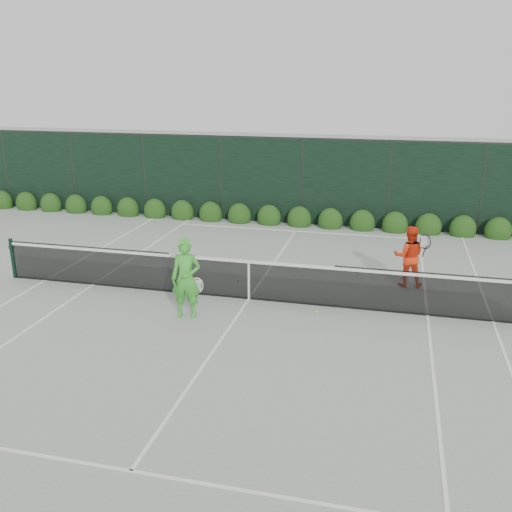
# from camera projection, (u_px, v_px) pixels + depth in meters

# --- Properties ---
(ground) EXTENTS (80.00, 80.00, 0.00)m
(ground) POSITION_uv_depth(u_px,v_px,m) (249.00, 299.00, 13.64)
(ground) COLOR gray
(ground) RESTS_ON ground
(tennis_net) EXTENTS (12.90, 0.10, 1.07)m
(tennis_net) POSITION_uv_depth(u_px,v_px,m) (248.00, 278.00, 13.48)
(tennis_net) COLOR black
(tennis_net) RESTS_ON ground
(player_woman) EXTENTS (0.70, 0.50, 1.78)m
(player_woman) POSITION_uv_depth(u_px,v_px,m) (186.00, 279.00, 12.41)
(player_woman) COLOR green
(player_woman) RESTS_ON ground
(player_man) EXTENTS (0.88, 0.64, 1.56)m
(player_man) POSITION_uv_depth(u_px,v_px,m) (409.00, 256.00, 14.29)
(player_man) COLOR red
(player_man) RESTS_ON ground
(court_lines) EXTENTS (11.03, 23.83, 0.01)m
(court_lines) POSITION_uv_depth(u_px,v_px,m) (249.00, 299.00, 13.64)
(court_lines) COLOR white
(court_lines) RESTS_ON ground
(windscreen_fence) EXTENTS (32.00, 21.07, 3.06)m
(windscreen_fence) POSITION_uv_depth(u_px,v_px,m) (212.00, 277.00, 10.67)
(windscreen_fence) COLOR black
(windscreen_fence) RESTS_ON ground
(hedge_row) EXTENTS (31.66, 0.65, 0.94)m
(hedge_row) POSITION_uv_depth(u_px,v_px,m) (299.00, 219.00, 20.18)
(hedge_row) COLOR #183C10
(hedge_row) RESTS_ON ground
(tennis_balls) EXTENTS (3.27, 1.80, 0.07)m
(tennis_balls) POSITION_uv_depth(u_px,v_px,m) (244.00, 297.00, 13.66)
(tennis_balls) COLOR #C0DD31
(tennis_balls) RESTS_ON ground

